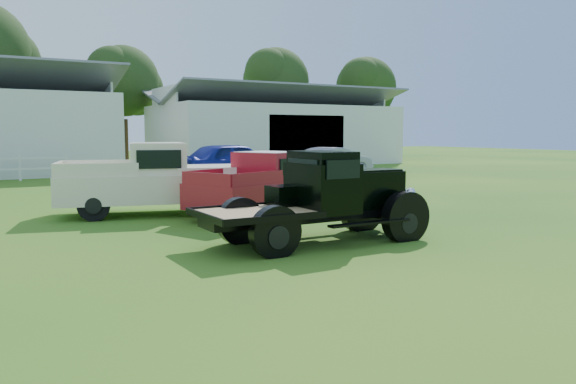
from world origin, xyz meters
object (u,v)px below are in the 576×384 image
white_pickup (154,179)px  misc_car_grey (334,162)px  vintage_flatbed (318,197)px  red_pickup (267,183)px  misc_car_blue (234,162)px

white_pickup → misc_car_grey: bearing=50.7°
vintage_flatbed → misc_car_grey: vintage_flatbed is taller
red_pickup → vintage_flatbed: bearing=-125.2°
red_pickup → misc_car_grey: 13.62m
red_pickup → misc_car_blue: bearing=47.8°
red_pickup → white_pickup: (-2.50, 1.70, 0.09)m
red_pickup → misc_car_grey: red_pickup is taller
misc_car_blue → vintage_flatbed: bearing=154.6°
vintage_flatbed → misc_car_blue: (4.22, 13.25, -0.02)m
misc_car_grey → misc_car_blue: bearing=84.0°
misc_car_grey → white_pickup: bearing=113.4°
white_pickup → misc_car_blue: (5.87, 7.75, -0.05)m
white_pickup → red_pickup: bearing=-19.3°
vintage_flatbed → white_pickup: bearing=106.7°
vintage_flatbed → misc_car_grey: bearing=54.2°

